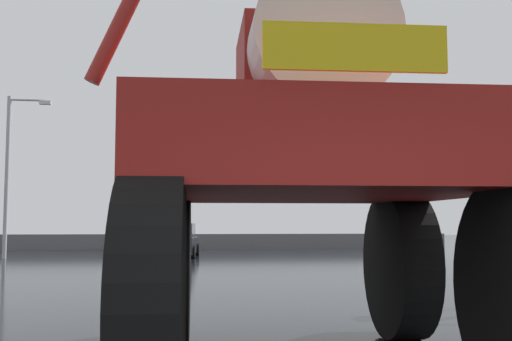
% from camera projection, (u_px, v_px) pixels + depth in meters
% --- Properties ---
extents(ground_plane, '(120.00, 120.00, 0.00)m').
position_uv_depth(ground_plane, '(213.00, 272.00, 19.39)').
color(ground_plane, black).
extents(oversize_sprayer, '(4.05, 5.30, 4.32)m').
position_uv_depth(oversize_sprayer, '(309.00, 176.00, 6.49)').
color(oversize_sprayer, black).
rests_on(oversize_sprayer, ground).
extents(sedan_ahead, '(2.23, 4.26, 1.52)m').
position_uv_depth(sedan_ahead, '(176.00, 241.00, 28.04)').
color(sedan_ahead, black).
rests_on(sedan_ahead, ground).
extents(traffic_signal_near_right, '(0.24, 0.54, 3.27)m').
position_uv_depth(traffic_signal_near_right, '(473.00, 177.00, 11.74)').
color(traffic_signal_near_right, '#A8AAAF').
rests_on(traffic_signal_near_right, ground).
extents(streetlight_far_left, '(1.87, 0.24, 7.13)m').
position_uv_depth(streetlight_far_left, '(11.00, 167.00, 27.19)').
color(streetlight_far_left, '#A8AAAF').
rests_on(streetlight_far_left, ground).
extents(roadside_barrier, '(30.83, 0.24, 0.90)m').
position_uv_depth(roadside_barrier, '(193.00, 242.00, 36.19)').
color(roadside_barrier, '#59595B').
rests_on(roadside_barrier, ground).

